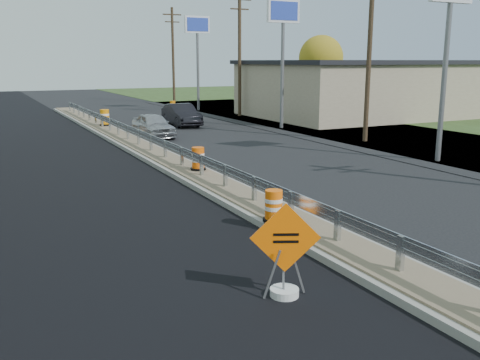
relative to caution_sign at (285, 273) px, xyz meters
name	(u,v)px	position (x,y,z in m)	size (l,w,h in m)	color
ground	(254,208)	(2.36, 5.59, -0.45)	(140.00, 140.00, 0.00)	black
milled_overlay	(51,163)	(-2.04, 15.59, -0.44)	(7.20, 120.00, 0.01)	black
median	(166,160)	(2.36, 13.59, -0.34)	(1.60, 55.00, 0.23)	gray
guardrail	(158,142)	(2.36, 14.59, 0.28)	(0.10, 46.15, 0.72)	silver
retail_building_near	(371,88)	(23.35, 25.59, 1.71)	(18.50, 12.50, 4.27)	tan
pylon_sign_south	(450,3)	(12.86, 8.59, 6.03)	(2.20, 0.30, 7.90)	slate
pylon_sign_mid	(283,23)	(12.86, 21.59, 6.03)	(2.20, 0.30, 7.90)	slate
pylon_sign_north	(197,33)	(12.86, 35.59, 6.03)	(2.20, 0.30, 7.90)	slate
utility_pole_smid	(370,47)	(13.86, 14.59, 4.49)	(1.90, 0.26, 9.40)	#473523
utility_pole_nmid	(240,51)	(13.86, 29.59, 4.49)	(1.90, 0.26, 9.40)	#473523
utility_pole_north	(173,54)	(13.86, 44.59, 4.49)	(1.90, 0.26, 9.40)	#473523
tree_far_yellow	(321,58)	(28.36, 39.59, 4.09)	(4.62, 4.62, 6.86)	#473523
caution_sign	(285,273)	(0.00, 0.00, 0.00)	(1.17, 0.57, 1.77)	white
barrel_median_near	(274,206)	(1.81, 3.53, 0.17)	(0.55, 0.55, 0.81)	black
barrel_median_mid	(198,159)	(2.57, 10.45, 0.19)	(0.58, 0.58, 0.85)	black
barrel_median_far	(105,118)	(2.64, 26.13, 0.26)	(0.69, 0.69, 1.01)	black
barrel_shoulder_far	(173,106)	(10.79, 36.43, -0.04)	(0.58, 0.58, 0.85)	black
car_silver	(153,125)	(4.28, 21.32, 0.22)	(1.59, 3.95, 1.34)	#ACACB1
car_dark_mid	(181,115)	(7.63, 25.75, 0.27)	(1.52, 4.36, 1.44)	black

